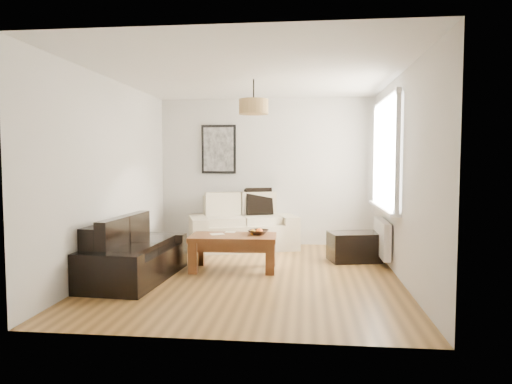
# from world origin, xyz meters

# --- Properties ---
(floor) EXTENTS (4.50, 4.50, 0.00)m
(floor) POSITION_xyz_m (0.00, 0.00, 0.00)
(floor) COLOR brown
(floor) RESTS_ON ground
(ceiling) EXTENTS (3.80, 4.50, 0.00)m
(ceiling) POSITION_xyz_m (0.00, 0.00, 2.60)
(ceiling) COLOR white
(ceiling) RESTS_ON floor
(wall_back) EXTENTS (3.80, 0.04, 2.60)m
(wall_back) POSITION_xyz_m (0.00, 2.25, 1.30)
(wall_back) COLOR silver
(wall_back) RESTS_ON floor
(wall_front) EXTENTS (3.80, 0.04, 2.60)m
(wall_front) POSITION_xyz_m (0.00, -2.25, 1.30)
(wall_front) COLOR silver
(wall_front) RESTS_ON floor
(wall_left) EXTENTS (0.04, 4.50, 2.60)m
(wall_left) POSITION_xyz_m (-1.90, 0.00, 1.30)
(wall_left) COLOR silver
(wall_left) RESTS_ON floor
(wall_right) EXTENTS (0.04, 4.50, 2.60)m
(wall_right) POSITION_xyz_m (1.90, 0.00, 1.30)
(wall_right) COLOR silver
(wall_right) RESTS_ON floor
(window_bay) EXTENTS (0.14, 1.90, 1.60)m
(window_bay) POSITION_xyz_m (1.86, 0.80, 1.60)
(window_bay) COLOR white
(window_bay) RESTS_ON wall_right
(radiator) EXTENTS (0.10, 0.90, 0.52)m
(radiator) POSITION_xyz_m (1.82, 0.80, 0.38)
(radiator) COLOR white
(radiator) RESTS_ON wall_right
(poster) EXTENTS (0.62, 0.04, 0.87)m
(poster) POSITION_xyz_m (-0.85, 2.22, 1.70)
(poster) COLOR black
(poster) RESTS_ON wall_back
(pendant_shade) EXTENTS (0.40, 0.40, 0.20)m
(pendant_shade) POSITION_xyz_m (0.00, 0.30, 2.23)
(pendant_shade) COLOR tan
(pendant_shade) RESTS_ON ceiling
(loveseat_cream) EXTENTS (1.98, 1.48, 0.88)m
(loveseat_cream) POSITION_xyz_m (-0.36, 1.78, 0.44)
(loveseat_cream) COLOR beige
(loveseat_cream) RESTS_ON floor
(sofa_leather) EXTENTS (0.92, 1.72, 0.72)m
(sofa_leather) POSITION_xyz_m (-1.43, -0.41, 0.36)
(sofa_leather) COLOR black
(sofa_leather) RESTS_ON floor
(coffee_table) EXTENTS (1.20, 0.69, 0.48)m
(coffee_table) POSITION_xyz_m (-0.27, 0.23, 0.24)
(coffee_table) COLOR brown
(coffee_table) RESTS_ON floor
(ottoman) EXTENTS (0.84, 0.64, 0.43)m
(ottoman) POSITION_xyz_m (1.45, 0.96, 0.22)
(ottoman) COLOR black
(ottoman) RESTS_ON floor
(cushion_left) EXTENTS (0.40, 0.19, 0.39)m
(cushion_left) POSITION_xyz_m (-0.75, 1.99, 0.74)
(cushion_left) COLOR black
(cushion_left) RESTS_ON loveseat_cream
(cushion_right) EXTENTS (0.49, 0.30, 0.47)m
(cushion_right) POSITION_xyz_m (-0.10, 1.99, 0.78)
(cushion_right) COLOR black
(cushion_right) RESTS_ON loveseat_cream
(fruit_bowl) EXTENTS (0.34, 0.34, 0.07)m
(fruit_bowl) POSITION_xyz_m (0.06, 0.31, 0.51)
(fruit_bowl) COLOR black
(fruit_bowl) RESTS_ON coffee_table
(orange_a) EXTENTS (0.09, 0.09, 0.08)m
(orange_a) POSITION_xyz_m (-0.01, 0.27, 0.52)
(orange_a) COLOR orange
(orange_a) RESTS_ON fruit_bowl
(orange_b) EXTENTS (0.11, 0.11, 0.09)m
(orange_b) POSITION_xyz_m (0.08, 0.34, 0.52)
(orange_b) COLOR orange
(orange_b) RESTS_ON fruit_bowl
(orange_c) EXTENTS (0.07, 0.07, 0.06)m
(orange_c) POSITION_xyz_m (-0.01, 0.32, 0.52)
(orange_c) COLOR orange
(orange_c) RESTS_ON fruit_bowl
(papers) EXTENTS (0.22, 0.20, 0.01)m
(papers) POSITION_xyz_m (-0.51, 0.28, 0.48)
(papers) COLOR white
(papers) RESTS_ON coffee_table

